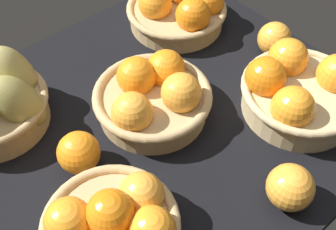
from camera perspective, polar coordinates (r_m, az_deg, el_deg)
market_tray at (r=85.37cm, az=-1.94°, el=-1.16°), size 84.00×72.00×3.00cm
basket_near_left at (r=66.65cm, az=-7.24°, el=-14.71°), size 21.36×21.36×11.74cm
basket_near_right at (r=86.43cm, az=17.09°, el=3.18°), size 23.67×23.67×11.38cm
basket_center at (r=82.08cm, az=-2.02°, el=2.54°), size 23.18×23.18×10.97cm
basket_far_right at (r=104.00cm, az=1.31°, el=14.21°), size 23.82×23.82×10.56cm
loose_orange_front_gap at (r=76.17cm, az=-11.96°, el=-4.85°), size 7.67×7.67×7.67cm
loose_orange_back_gap at (r=73.22cm, az=16.07°, el=-9.30°), size 7.97×7.97×7.97cm
loose_orange_side_gap at (r=98.77cm, az=14.08°, el=9.89°), size 7.52×7.52×7.52cm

